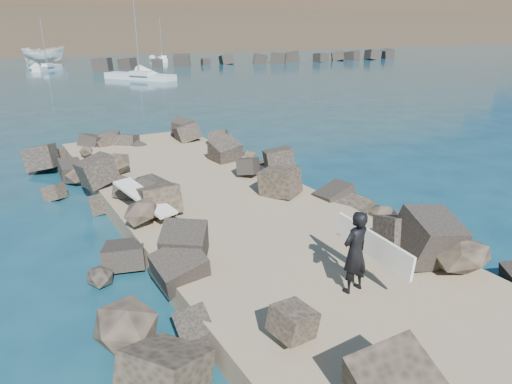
{
  "coord_description": "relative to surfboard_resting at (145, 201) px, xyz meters",
  "views": [
    {
      "loc": [
        -5.67,
        -10.57,
        5.52
      ],
      "look_at": [
        0.0,
        -1.0,
        1.5
      ],
      "focal_mm": 32.0,
      "sensor_mm": 36.0,
      "label": 1
    }
  ],
  "objects": [
    {
      "name": "ground",
      "position": [
        2.36,
        -1.01,
        -1.04
      ],
      "size": [
        800.0,
        800.0,
        0.0
      ],
      "primitive_type": "plane",
      "color": "#0F384C",
      "rests_on": "ground"
    },
    {
      "name": "jetty",
      "position": [
        2.36,
        -3.01,
        -0.74
      ],
      "size": [
        6.0,
        26.0,
        0.6
      ],
      "primitive_type": "cube",
      "color": "#8C7759",
      "rests_on": "ground"
    },
    {
      "name": "riprap_left",
      "position": [
        -0.54,
        -2.51,
        -0.54
      ],
      "size": [
        2.6,
        22.0,
        1.0
      ],
      "primitive_type": "cube",
      "color": "black",
      "rests_on": "ground"
    },
    {
      "name": "riprap_right",
      "position": [
        5.26,
        -2.51,
        -0.54
      ],
      "size": [
        2.6,
        22.0,
        1.0
      ],
      "primitive_type": "cube",
      "color": "black",
      "rests_on": "ground"
    },
    {
      "name": "breakwater_secondary",
      "position": [
        37.36,
        53.99,
        -0.44
      ],
      "size": [
        52.0,
        4.0,
        1.2
      ],
      "primitive_type": "cube",
      "color": "black",
      "rests_on": "ground"
    },
    {
      "name": "surfboard_resting",
      "position": [
        0.0,
        0.0,
        0.0
      ],
      "size": [
        1.19,
        2.3,
        0.07
      ],
      "primitive_type": "cube",
      "rotation": [
        0.0,
        0.0,
        0.3
      ],
      "color": "silver",
      "rests_on": "riprap_left"
    },
    {
      "name": "boat_imported",
      "position": [
        6.48,
        73.57,
        0.28
      ],
      "size": [
        7.3,
        4.55,
        2.64
      ],
      "primitive_type": "imported",
      "rotation": [
        0.0,
        0.0,
        1.26
      ],
      "color": "silver",
      "rests_on": "ground"
    },
    {
      "name": "surfer_with_board",
      "position": [
        2.41,
        -5.79,
        0.41
      ],
      "size": [
        0.81,
        2.09,
        1.69
      ],
      "color": "black",
      "rests_on": "jetty"
    },
    {
      "name": "sailboat_b",
      "position": [
        4.85,
        57.72,
        -0.69
      ],
      "size": [
        4.28,
        5.03,
        6.74
      ],
      "color": "silver",
      "rests_on": "ground"
    },
    {
      "name": "sailboat_c",
      "position": [
        12.23,
        40.24,
        -0.69
      ],
      "size": [
        6.36,
        8.48,
        10.45
      ],
      "color": "silver",
      "rests_on": "ground"
    },
    {
      "name": "sailboat_d",
      "position": [
        24.43,
        67.04,
        -0.69
      ],
      "size": [
        2.72,
        5.91,
        7.11
      ],
      "color": "silver",
      "rests_on": "ground"
    }
  ]
}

